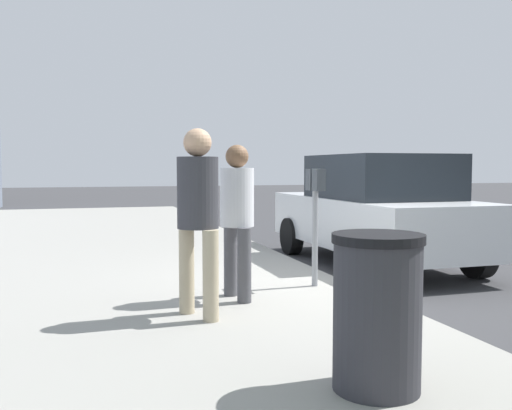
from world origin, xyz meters
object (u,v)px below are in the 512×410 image
(pedestrian_at_meter, at_px, (237,210))
(parked_sedan_near, at_px, (375,210))
(parking_meter, at_px, (315,202))
(pedestrian_bystander, at_px, (198,206))
(trash_bin, at_px, (377,312))

(pedestrian_at_meter, height_order, parked_sedan_near, pedestrian_at_meter)
(parking_meter, height_order, pedestrian_at_meter, pedestrian_at_meter)
(pedestrian_bystander, distance_m, trash_bin, 2.28)
(pedestrian_at_meter, bearing_deg, parking_meter, 10.38)
(trash_bin, bearing_deg, parking_meter, -15.79)
(pedestrian_at_meter, height_order, trash_bin, pedestrian_at_meter)
(parking_meter, xyz_separation_m, pedestrian_bystander, (-0.99, 1.62, 0.05))
(parking_meter, bearing_deg, trash_bin, 164.21)
(parking_meter, xyz_separation_m, trash_bin, (-3.07, 0.87, -0.51))
(parking_meter, height_order, trash_bin, parking_meter)
(parked_sedan_near, xyz_separation_m, trash_bin, (-4.91, 2.69, -0.24))
(pedestrian_at_meter, distance_m, parked_sedan_near, 3.65)
(parking_meter, relative_size, pedestrian_bystander, 0.79)
(parked_sedan_near, bearing_deg, pedestrian_bystander, 129.47)
(pedestrian_at_meter, xyz_separation_m, pedestrian_bystander, (-0.61, 0.55, 0.10))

